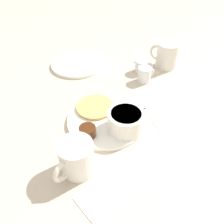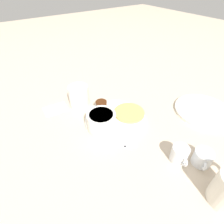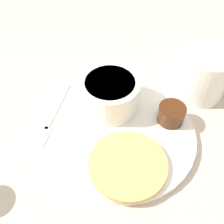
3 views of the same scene
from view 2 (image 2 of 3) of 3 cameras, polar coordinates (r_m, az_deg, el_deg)
The scene contains 12 objects.
ground_plane at distance 0.70m, azimuth 1.09°, elevation -2.59°, with size 4.00×4.00×0.00m, color #C6B299.
plate at distance 0.69m, azimuth 1.09°, elevation -2.22°, with size 0.24×0.24×0.01m.
pancake_stack at distance 0.71m, azimuth 5.64°, elevation -0.21°, with size 0.12×0.12×0.01m.
bowl at distance 0.63m, azimuth -3.49°, elevation -2.57°, with size 0.11×0.11×0.06m.
syrup_cup at distance 0.73m, azimuth -3.52°, elevation 2.41°, with size 0.05×0.05×0.03m.
butter_ramekin at distance 0.65m, azimuth -5.14°, elevation -3.52°, with size 0.05×0.05×0.04m.
coffee_mug at distance 0.76m, azimuth -10.88°, elevation 5.23°, with size 0.08×0.12×0.09m.
creamer_pitcher_near at distance 0.59m, azimuth 21.16°, elevation -12.69°, with size 0.05×0.07×0.06m.
creamer_pitcher_far at distance 0.61m, azimuth 27.47°, elevation -13.11°, with size 0.07×0.06×0.05m.
fork at distance 0.60m, azimuth 2.55°, elevation -11.31°, with size 0.14×0.08×0.00m.
napkin at distance 0.78m, azimuth -17.90°, elevation 0.97°, with size 0.10×0.08×0.00m.
far_plate at distance 0.83m, azimuth 27.65°, elevation 0.39°, with size 0.23×0.23×0.01m.
Camera 2 is at (0.31, 0.41, 0.47)m, focal length 28.00 mm.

